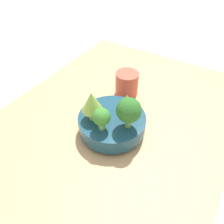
# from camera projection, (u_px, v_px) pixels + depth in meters

# --- Properties ---
(ground_plane) EXTENTS (6.00, 6.00, 0.00)m
(ground_plane) POSITION_uv_depth(u_px,v_px,m) (105.00, 139.00, 0.74)
(ground_plane) COLOR #ADA89E
(table) EXTENTS (1.11, 0.74, 0.05)m
(table) POSITION_uv_depth(u_px,v_px,m) (105.00, 134.00, 0.72)
(table) COLOR tan
(table) RESTS_ON ground_plane
(bowl) EXTENTS (0.21, 0.21, 0.06)m
(bowl) POSITION_uv_depth(u_px,v_px,m) (112.00, 123.00, 0.68)
(bowl) COLOR navy
(bowl) RESTS_ON table
(romanesco_piece_far) EXTENTS (0.05, 0.05, 0.07)m
(romanesco_piece_far) POSITION_uv_depth(u_px,v_px,m) (127.00, 102.00, 0.65)
(romanesco_piece_far) COLOR #7AB256
(romanesco_piece_far) RESTS_ON bowl
(romanesco_piece_near) EXTENTS (0.06, 0.06, 0.10)m
(romanesco_piece_near) POSITION_uv_depth(u_px,v_px,m) (92.00, 103.00, 0.61)
(romanesco_piece_near) COLOR #7AB256
(romanesco_piece_near) RESTS_ON bowl
(broccoli_floret_right) EXTENTS (0.05, 0.05, 0.07)m
(broccoli_floret_right) POSITION_uv_depth(u_px,v_px,m) (102.00, 118.00, 0.60)
(broccoli_floret_right) COLOR #7AB256
(broccoli_floret_right) RESTS_ON bowl
(broccoli_floret_back) EXTENTS (0.07, 0.07, 0.10)m
(broccoli_floret_back) POSITION_uv_depth(u_px,v_px,m) (130.00, 110.00, 0.60)
(broccoli_floret_back) COLOR #6BA34C
(broccoli_floret_back) RESTS_ON bowl
(cup) EXTENTS (0.09, 0.09, 0.09)m
(cup) POSITION_uv_depth(u_px,v_px,m) (127.00, 84.00, 0.82)
(cup) COLOR #C64C38
(cup) RESTS_ON table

